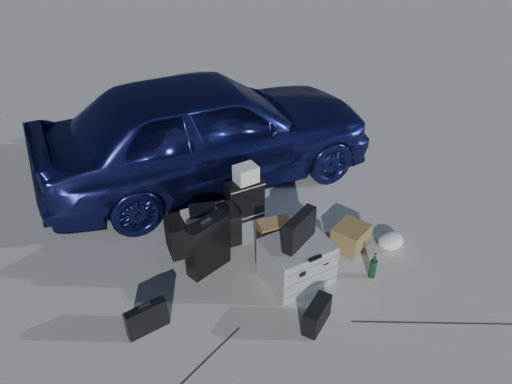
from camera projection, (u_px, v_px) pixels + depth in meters
ground at (282, 284)px, 5.00m from camera, size 60.00×60.00×0.00m
car at (208, 129)px, 6.23m from camera, size 4.42×2.31×1.44m
pelican_case at (297, 261)px, 4.95m from camera, size 0.66×0.55×0.46m
laptop_bag at (300, 230)px, 4.74m from camera, size 0.44×0.25×0.32m
briefcase at (147, 319)px, 4.44m from camera, size 0.39×0.10×0.30m
suitcase_left at (207, 245)px, 5.03m from camera, size 0.49×0.26×0.60m
suitcase_right at (245, 200)px, 5.75m from camera, size 0.45×0.20×0.53m
white_carton at (246, 174)px, 5.54m from camera, size 0.25×0.20×0.20m
duffel_bag at (203, 230)px, 5.40m from camera, size 0.83×0.49×0.39m
flat_box_white at (201, 215)px, 5.26m from camera, size 0.40×0.32×0.06m
flat_box_black at (202, 210)px, 5.22m from camera, size 0.33×0.29×0.06m
kraft_bag at (274, 239)px, 5.24m from camera, size 0.38×0.29×0.44m
cardboard_box at (351, 237)px, 5.41m from camera, size 0.43×0.40×0.27m
plastic_bag at (391, 241)px, 5.43m from camera, size 0.31×0.27×0.16m
messenger_bag at (317, 315)px, 4.51m from camera, size 0.38×0.28×0.25m
green_bottle at (373, 266)px, 5.02m from camera, size 0.09×0.09×0.29m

